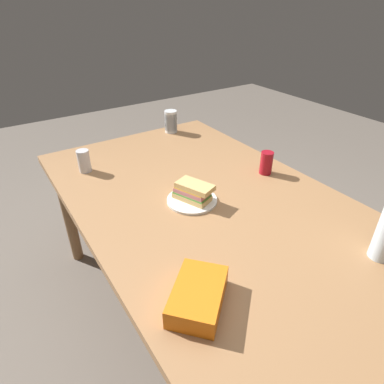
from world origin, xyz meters
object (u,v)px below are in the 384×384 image
Objects in this scene: chip_bag at (198,296)px; plastic_cup_stack at (171,121)px; paper_plate at (192,200)px; soda_can_red at (266,163)px; soda_can_silver at (84,161)px; sandwich at (193,192)px; dining_table at (208,213)px.

plastic_cup_stack is (-1.32, 0.67, 0.04)m from chip_bag.
soda_can_red is (-0.01, 0.48, 0.05)m from paper_plate.
soda_can_silver reaches higher than paper_plate.
sandwich is 0.59m from chip_bag.
soda_can_red is at bearing 91.74° from paper_plate.
paper_plate is at bearing 29.40° from soda_can_silver.
sandwich is (-0.03, -0.07, 0.13)m from dining_table.
paper_plate is at bearing -88.26° from soda_can_red.
sandwich is 1.34× the size of plastic_cup_stack.
paper_plate is 0.65m from soda_can_silver.
paper_plate is at bearing 16.55° from chip_bag.
soda_can_red is at bearing 96.67° from dining_table.
chip_bag is at bearing -56.83° from soda_can_red.
paper_plate is 0.48m from soda_can_red.
soda_can_silver reaches higher than sandwich.
plastic_cup_stack is 0.73m from soda_can_silver.
soda_can_red and soda_can_silver have the same top height.
soda_can_red is 0.94m from chip_bag.
soda_can_silver is (0.25, -0.68, -0.01)m from plastic_cup_stack.
chip_bag is 1.07m from soda_can_silver.
sandwich is 0.65m from soda_can_silver.
paper_plate is 1.92× the size of soda_can_red.
dining_table is 0.73m from soda_can_silver.
paper_plate is 1.02× the size of chip_bag.
chip_bag is (0.47, -0.38, 0.11)m from dining_table.
chip_bag is at bearing -39.08° from dining_table.
plastic_cup_stack is (-0.85, 0.29, 0.15)m from dining_table.
soda_can_silver is (-0.60, -0.39, 0.14)m from dining_table.
soda_can_silver is at bearing -150.60° from paper_plate.
soda_can_red reaches higher than paper_plate.
chip_bag is (0.50, -0.31, 0.03)m from paper_plate.
soda_can_red is 0.81m from plastic_cup_stack.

